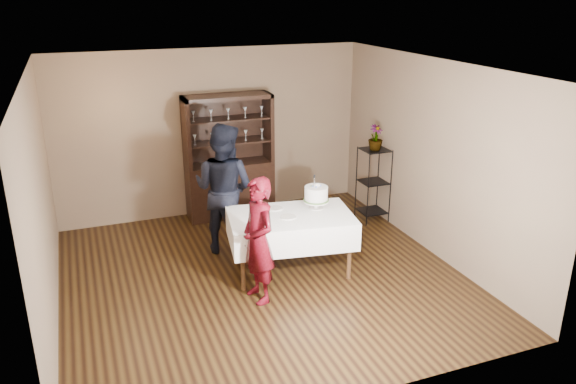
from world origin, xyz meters
The scene contains 14 objects.
floor centered at (0.00, 0.00, 0.00)m, with size 5.00×5.00×0.00m, color black.
ceiling centered at (0.00, 0.00, 2.70)m, with size 5.00×5.00×0.00m, color white.
back_wall centered at (0.00, 2.50, 1.35)m, with size 5.00×0.02×2.70m, color brown.
wall_left centered at (-2.50, 0.00, 1.35)m, with size 0.02×5.00×2.70m, color brown.
wall_right centered at (2.50, 0.00, 1.35)m, with size 0.02×5.00×2.70m, color brown.
china_hutch centered at (0.20, 2.25, 0.66)m, with size 1.40×0.48×2.00m.
plant_etagere centered at (2.28, 1.20, 0.65)m, with size 0.42×0.42×1.20m.
cake_table centered at (0.41, 0.04, 0.61)m, with size 1.73×1.22×0.80m.
woman centered at (-0.21, -0.50, 0.77)m, with size 0.56×0.37×1.55m, color #3D050A.
man centered at (-0.23, 0.97, 0.93)m, with size 0.90×0.70×1.86m, color black.
cake centered at (0.81, 0.14, 0.99)m, with size 0.38×0.38×0.48m.
plate_near centered at (0.35, -0.03, 0.81)m, with size 0.20×0.20×0.01m, color white.
plate_far centered at (0.30, 0.31, 0.81)m, with size 0.20×0.20×0.01m, color white.
potted_plant centered at (2.26, 1.17, 1.39)m, with size 0.22×0.22×0.40m, color #497236.
Camera 1 is at (-2.03, -6.21, 3.56)m, focal length 35.00 mm.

